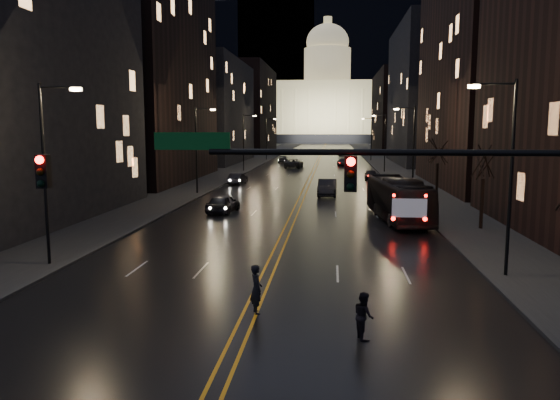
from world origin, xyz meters
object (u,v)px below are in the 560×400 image
(traffic_signal, at_px, (438,192))
(oncoming_car_a, at_px, (223,204))
(pedestrian_a, at_px, (256,289))
(pedestrian_b, at_px, (364,315))
(oncoming_car_b, at_px, (238,179))
(receding_car_a, at_px, (327,188))
(bus, at_px, (398,199))

(traffic_signal, relative_size, oncoming_car_a, 3.80)
(pedestrian_a, bearing_deg, traffic_signal, -149.71)
(pedestrian_a, bearing_deg, pedestrian_b, -142.00)
(traffic_signal, height_order, oncoming_car_b, traffic_signal)
(oncoming_car_a, bearing_deg, traffic_signal, 119.65)
(receding_car_a, xyz_separation_m, pedestrian_a, (-2.26, -35.75, 0.07))
(oncoming_car_a, relative_size, oncoming_car_b, 1.06)
(bus, height_order, pedestrian_a, bus)
(oncoming_car_b, distance_m, pedestrian_b, 49.79)
(pedestrian_b, bearing_deg, bus, -26.31)
(oncoming_car_a, distance_m, pedestrian_b, 27.65)
(bus, height_order, oncoming_car_a, bus)
(pedestrian_a, height_order, pedestrian_b, pedestrian_a)
(bus, relative_size, oncoming_car_b, 2.67)
(bus, bearing_deg, oncoming_car_a, 164.63)
(traffic_signal, relative_size, receding_car_a, 3.31)
(oncoming_car_b, bearing_deg, traffic_signal, 111.28)
(oncoming_car_b, height_order, pedestrian_a, pedestrian_a)
(oncoming_car_a, relative_size, receding_car_a, 0.87)
(oncoming_car_a, relative_size, pedestrian_a, 2.44)
(oncoming_car_b, bearing_deg, receding_car_a, 142.02)
(oncoming_car_a, bearing_deg, receding_car_a, -117.82)
(pedestrian_b, bearing_deg, receding_car_a, -14.69)
(oncoming_car_b, xyz_separation_m, pedestrian_a, (8.74, -46.10, 0.23))
(oncoming_car_a, xyz_separation_m, receding_car_a, (8.31, 12.01, 0.08))
(traffic_signal, bearing_deg, pedestrian_b, 131.64)
(traffic_signal, distance_m, pedestrian_a, 8.16)
(oncoming_car_a, bearing_deg, bus, 177.92)
(oncoming_car_a, distance_m, oncoming_car_b, 22.52)
(pedestrian_a, xyz_separation_m, pedestrian_b, (3.84, -2.07, -0.15))
(oncoming_car_b, bearing_deg, pedestrian_b, 109.91)
(bus, bearing_deg, traffic_signal, -100.91)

